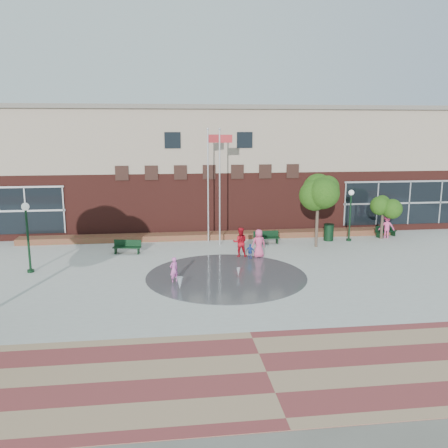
{
  "coord_description": "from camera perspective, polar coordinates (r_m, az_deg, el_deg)",
  "views": [
    {
      "loc": [
        -3.05,
        -20.58,
        7.68
      ],
      "look_at": [
        0.0,
        4.0,
        2.6
      ],
      "focal_mm": 38.0,
      "sensor_mm": 36.0,
      "label": 1
    }
  ],
  "objects": [
    {
      "name": "tree_small_right",
      "position": [
        34.49,
        18.64,
        2.47
      ],
      "size": [
        2.07,
        2.07,
        3.53
      ],
      "color": "#433329",
      "rests_on": "ground"
    },
    {
      "name": "water_jet_a",
      "position": [
        23.03,
        -5.33,
        -7.94
      ],
      "size": [
        0.32,
        0.32,
        0.62
      ],
      "primitive_type": "cone",
      "rotation": [
        3.14,
        0.0,
        0.0
      ],
      "color": "white",
      "rests_on": "ground"
    },
    {
      "name": "ground",
      "position": [
        22.18,
        1.29,
        -8.67
      ],
      "size": [
        120.0,
        120.0,
        0.0
      ],
      "primitive_type": "plane",
      "color": "#666056",
      "rests_on": "ground"
    },
    {
      "name": "lamp_left",
      "position": [
        27.1,
        -22.59,
        -0.64
      ],
      "size": [
        0.4,
        0.4,
        3.79
      ],
      "color": "black",
      "rests_on": "ground"
    },
    {
      "name": "trash_can",
      "position": [
        33.29,
        12.48,
        -0.98
      ],
      "size": [
        0.71,
        0.71,
        1.17
      ],
      "color": "black",
      "rests_on": "ground"
    },
    {
      "name": "flagpole_left",
      "position": [
        30.62,
        -0.45,
        5.15
      ],
      "size": [
        0.9,
        0.15,
        7.62
      ],
      "rotation": [
        0.0,
        0.0,
        0.04
      ],
      "color": "silver",
      "rests_on": "ground"
    },
    {
      "name": "child_blue",
      "position": [
        28.04,
        3.18,
        -3.34
      ],
      "size": [
        0.59,
        0.45,
        0.93
      ],
      "primitive_type": "imported",
      "rotation": [
        0.0,
        0.0,
        2.66
      ],
      "color": "#24409D",
      "rests_on": "ground"
    },
    {
      "name": "person_bench",
      "position": [
        35.12,
        18.99,
        -0.28
      ],
      "size": [
        1.2,
        0.86,
        1.68
      ],
      "primitive_type": "imported",
      "rotation": [
        0.0,
        0.0,
        2.9
      ],
      "color": "#E9488C",
      "rests_on": "ground"
    },
    {
      "name": "flagpole_right",
      "position": [
        31.53,
        -1.86,
        5.37
      ],
      "size": [
        0.88,
        0.42,
        7.64
      ],
      "rotation": [
        0.0,
        0.0,
        0.4
      ],
      "color": "silver",
      "rests_on": "ground"
    },
    {
      "name": "plaza_concrete",
      "position": [
        25.93,
        -0.0,
        -5.63
      ],
      "size": [
        46.0,
        18.0,
        0.01
      ],
      "primitive_type": "cube",
      "color": "#A8A8A0",
      "rests_on": "ground"
    },
    {
      "name": "tree_mid",
      "position": [
        30.87,
        11.24,
        3.44
      ],
      "size": [
        2.79,
        2.79,
        4.7
      ],
      "color": "#433329",
      "rests_on": "ground"
    },
    {
      "name": "adult_pink",
      "position": [
        28.38,
        4.2,
        -2.35
      ],
      "size": [
        0.91,
        0.66,
        1.71
      ],
      "primitive_type": "imported",
      "rotation": [
        0.0,
        0.0,
        3.29
      ],
      "color": "#E34A7C",
      "rests_on": "ground"
    },
    {
      "name": "bench_right",
      "position": [
        35.58,
        18.88,
        -1.07
      ],
      "size": [
        1.72,
        1.02,
        0.84
      ],
      "rotation": [
        0.0,
        0.0,
        0.36
      ],
      "color": "black",
      "rests_on": "ground"
    },
    {
      "name": "lamp_right",
      "position": [
        33.23,
        14.96,
        1.7
      ],
      "size": [
        0.37,
        0.37,
        3.54
      ],
      "color": "black",
      "rests_on": "ground"
    },
    {
      "name": "bench_mid",
      "position": [
        31.78,
        5.13,
        -1.92
      ],
      "size": [
        1.73,
        0.53,
        0.87
      ],
      "rotation": [
        0.0,
        0.0,
        0.03
      ],
      "color": "black",
      "rests_on": "ground"
    },
    {
      "name": "splash_pad",
      "position": [
        24.98,
        0.28,
        -6.3
      ],
      "size": [
        8.4,
        8.4,
        0.01
      ],
      "primitive_type": "cylinder",
      "color": "#383A3D",
      "rests_on": "ground"
    },
    {
      "name": "water_jet_b",
      "position": [
        24.9,
        1.73,
        -6.38
      ],
      "size": [
        0.21,
        0.21,
        0.46
      ],
      "primitive_type": "cone",
      "rotation": [
        3.14,
        0.0,
        0.0
      ],
      "color": "white",
      "rests_on": "ground"
    },
    {
      "name": "flower_bed",
      "position": [
        33.22,
        -1.62,
        -1.78
      ],
      "size": [
        26.0,
        1.2,
        0.4
      ],
      "primitive_type": "cube",
      "color": "#A5202E",
      "rests_on": "ground"
    },
    {
      "name": "bench_left",
      "position": [
        29.81,
        -11.57,
        -3.03
      ],
      "size": [
        1.76,
        0.78,
        0.86
      ],
      "rotation": [
        0.0,
        0.0,
        -0.18
      ],
      "color": "black",
      "rests_on": "ground"
    },
    {
      "name": "library_building",
      "position": [
        38.3,
        -2.51,
        7.03
      ],
      "size": [
        44.4,
        10.4,
        9.2
      ],
      "color": "#52201B",
      "rests_on": "ground"
    },
    {
      "name": "child_splash",
      "position": [
        23.98,
        -6.05,
        -5.51
      ],
      "size": [
        0.57,
        0.53,
        1.31
      ],
      "primitive_type": "imported",
      "rotation": [
        0.0,
        0.0,
        3.76
      ],
      "color": "#D55AB1",
      "rests_on": "ground"
    },
    {
      "name": "adult_red",
      "position": [
        28.46,
        1.96,
        -2.2
      ],
      "size": [
        0.95,
        0.78,
        1.79
      ],
      "primitive_type": "imported",
      "rotation": [
        0.0,
        0.0,
        3.02
      ],
      "color": "#B70F1C",
      "rests_on": "ground"
    },
    {
      "name": "paver_band",
      "position": [
        15.89,
        5.13,
        -17.33
      ],
      "size": [
        46.0,
        6.0,
        0.01
      ],
      "primitive_type": "cube",
      "color": "brown",
      "rests_on": "ground"
    }
  ]
}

